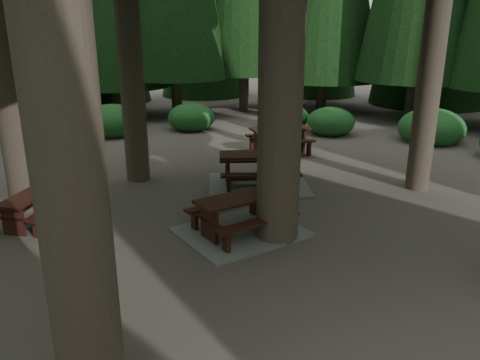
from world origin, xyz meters
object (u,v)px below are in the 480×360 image
object	(u,v)px
picnic_table_a	(241,221)
picnic_table_c	(259,174)
picnic_table_d	(280,136)
picnic_table_b	(31,204)

from	to	relation	value
picnic_table_a	picnic_table_c	bearing A→B (deg)	47.52
picnic_table_c	picnic_table_d	size ratio (longest dim) A/B	1.55
picnic_table_a	picnic_table_d	world-z (taller)	picnic_table_d
picnic_table_b	picnic_table_d	size ratio (longest dim) A/B	0.99
picnic_table_b	picnic_table_a	bearing A→B (deg)	-85.35
picnic_table_b	picnic_table_d	bearing A→B (deg)	-32.45
picnic_table_d	picnic_table_b	bearing A→B (deg)	-150.35
picnic_table_c	picnic_table_d	bearing A→B (deg)	73.23
picnic_table_a	picnic_table_d	distance (m)	6.81
picnic_table_a	picnic_table_b	distance (m)	4.55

